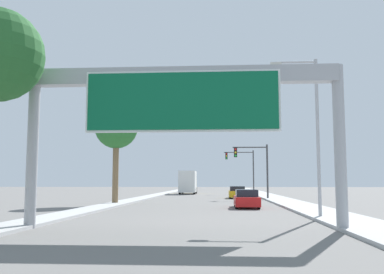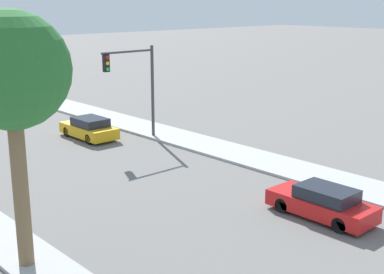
# 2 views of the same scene
# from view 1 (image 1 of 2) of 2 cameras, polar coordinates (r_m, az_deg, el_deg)

# --- Properties ---
(sidewalk_right) EXTENTS (3.00, 120.00, 0.15)m
(sidewalk_right) POSITION_cam_1_polar(r_m,az_deg,el_deg) (60.08, 9.79, -7.65)
(sidewalk_right) COLOR #ACACAC
(sidewalk_right) RESTS_ON ground
(median_strip_left) EXTENTS (2.00, 120.00, 0.15)m
(median_strip_left) POSITION_cam_1_polar(r_m,az_deg,el_deg) (60.41, -4.64, -7.71)
(median_strip_left) COLOR #ACACAC
(median_strip_left) RESTS_ON ground
(sign_gantry) EXTENTS (13.37, 0.73, 6.78)m
(sign_gantry) POSITION_cam_1_polar(r_m,az_deg,el_deg) (18.00, -1.29, 4.80)
(sign_gantry) COLOR #9EA0A5
(sign_gantry) RESTS_ON ground
(car_mid_left) EXTENTS (1.77, 4.53, 1.36)m
(car_mid_left) POSITION_cam_1_polar(r_m,az_deg,el_deg) (32.48, 7.27, -8.21)
(car_mid_left) COLOR red
(car_mid_left) RESTS_ON ground
(car_far_right) EXTENTS (1.90, 4.40, 1.40)m
(car_far_right) POSITION_cam_1_polar(r_m,az_deg,el_deg) (50.44, 6.04, -7.38)
(car_far_right) COLOR gold
(car_far_right) RESTS_ON ground
(truck_box_primary) EXTENTS (2.50, 7.06, 3.56)m
(truck_box_primary) POSITION_cam_1_polar(r_m,az_deg,el_deg) (67.16, -0.53, -6.08)
(truck_box_primary) COLOR yellow
(truck_box_primary) RESTS_ON ground
(traffic_light_near_intersection) EXTENTS (3.89, 0.32, 6.04)m
(traffic_light_near_intersection) POSITION_cam_1_polar(r_m,az_deg,el_deg) (47.94, 8.54, -3.38)
(traffic_light_near_intersection) COLOR #3D3D3F
(traffic_light_near_intersection) RESTS_ON ground
(traffic_light_mid_block) EXTENTS (4.68, 0.32, 6.83)m
(traffic_light_mid_block) POSITION_cam_1_polar(r_m,az_deg,el_deg) (67.89, 7.00, -3.67)
(traffic_light_mid_block) COLOR #3D3D3F
(traffic_light_mid_block) RESTS_ON ground
(palm_tree_background) EXTENTS (3.75, 3.75, 8.57)m
(palm_tree_background) POSITION_cam_1_polar(r_m,az_deg,el_deg) (38.04, -10.06, 1.13)
(palm_tree_background) COLOR brown
(palm_tree_background) RESTS_ON ground
(street_lamp_right) EXTENTS (2.56, 0.28, 8.67)m
(street_lamp_right) POSITION_cam_1_polar(r_m,az_deg,el_deg) (24.08, 15.68, 1.78)
(street_lamp_right) COLOR #9EA0A5
(street_lamp_right) RESTS_ON ground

